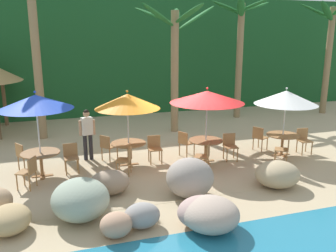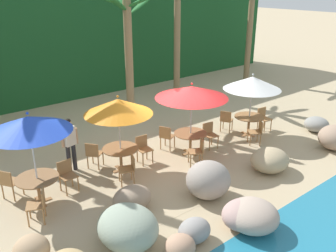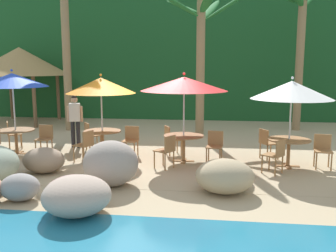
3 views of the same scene
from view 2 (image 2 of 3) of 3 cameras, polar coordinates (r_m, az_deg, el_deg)
ground_plane at (r=12.09m, az=0.06°, el=-5.10°), size 120.00×120.00×0.00m
terrace_deck at (r=12.08m, az=0.06°, el=-5.08°), size 18.00×5.20×0.01m
foliage_backdrop at (r=18.82m, az=-17.96°, el=13.21°), size 28.00×2.40×6.00m
rock_seawall at (r=10.07m, az=9.87°, el=-8.90°), size 15.90×3.44×1.01m
umbrella_blue at (r=9.48m, az=-20.76°, el=0.26°), size 2.07×2.07×2.53m
dining_table_blue at (r=10.14m, az=-19.56°, el=-8.18°), size 1.10×1.10×0.74m
chair_blue_seaward at (r=10.53m, az=-15.43°, el=-7.11°), size 0.44×0.44×0.87m
chair_blue_inland at (r=10.64m, az=-23.43°, el=-7.91°), size 0.58×0.58×0.87m
chair_blue_left at (r=9.45m, az=-19.36°, el=-11.20°), size 0.57×0.56×0.87m
umbrella_orange at (r=10.68m, az=-7.73°, el=3.01°), size 2.01×2.01×2.40m
dining_table_orange at (r=11.23m, az=-7.36°, el=-4.00°), size 1.10×1.10×0.74m
chair_orange_seaward at (r=11.71m, az=-3.86°, el=-3.29°), size 0.45×0.46×0.87m
chair_orange_inland at (r=11.52m, az=-11.46°, el=-4.15°), size 0.59×0.59×0.87m
chair_orange_left at (r=10.54m, az=-6.01°, el=-6.37°), size 0.55×0.55×0.87m
umbrella_red at (r=11.72m, az=3.69°, el=5.27°), size 2.35×2.35×2.45m
dining_table_red at (r=12.24m, az=3.51°, el=-1.62°), size 1.10×1.10×0.74m
chair_red_seaward at (r=12.80m, az=6.44°, el=-1.12°), size 0.48×0.48×0.87m
chair_red_inland at (r=12.52m, az=-0.25°, el=-1.52°), size 0.57×0.56×0.87m
chair_red_left at (r=11.54m, az=4.72°, el=-3.71°), size 0.58×0.58×0.87m
umbrella_white at (r=13.60m, az=12.94°, el=6.52°), size 2.08×2.08×2.36m
dining_table_white at (r=14.02m, az=12.46°, el=1.00°), size 1.10×1.10×0.74m
chair_white_seaward at (r=14.70m, az=14.55°, el=1.36°), size 0.46×0.47×0.87m
chair_white_inland at (r=14.15m, az=9.00°, el=1.01°), size 0.57×0.57×0.87m
chair_white_left at (r=13.32m, az=13.67°, el=-0.70°), size 0.59×0.59×0.87m
palm_tree_second at (r=14.73m, az=-6.26°, el=13.98°), size 3.40×3.47×5.27m
palm_tree_third at (r=18.35m, az=1.40°, el=16.56°), size 2.95×2.81×5.69m
palm_tree_fourth at (r=21.51m, az=12.79°, el=17.20°), size 3.36×3.36×5.67m
waiter_in_white at (r=11.34m, az=-14.98°, el=-2.27°), size 0.52×0.28×1.70m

